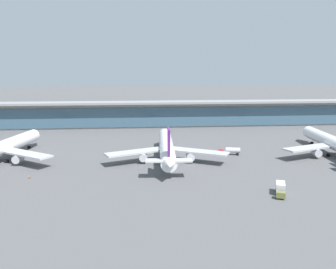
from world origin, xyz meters
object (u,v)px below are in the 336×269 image
Objects in this scene: safety_cone_alpha at (30,177)px; airliner_left_stand at (1,149)px; service_truck_by_tail_red at (230,151)px; service_truck_under_wing_olive at (280,189)px; airliner_centre_stand at (167,147)px; safety_cone_echo at (30,177)px; airliner_right_stand at (335,144)px.

airliner_left_stand is at bearing 128.00° from safety_cone_alpha.
service_truck_by_tail_red is at bearing 17.73° from safety_cone_alpha.
service_truck_under_wing_olive is 44.18m from service_truck_by_tail_red.
safety_cone_echo is (-44.37, -17.68, -4.59)m from airliner_centre_stand.
airliner_left_stand and airliner_right_stand have the same top height.
airliner_centre_stand is 83.58× the size of safety_cone_alpha.
airliner_left_stand is at bearing 154.41° from service_truck_under_wing_olive.
safety_cone_echo is (-110.43, -18.00, -4.59)m from airliner_right_stand.
airliner_centre_stand is at bearing -179.73° from airliner_right_stand.
airliner_left_stand reaches higher than safety_cone_alpha.
airliner_left_stand is 1.00× the size of airliner_centre_stand.
airliner_right_stand reaches higher than safety_cone_echo.
service_truck_under_wing_olive reaches higher than service_truck_by_tail_red.
airliner_right_stand is (66.06, 0.31, 0.00)m from airliner_centre_stand.
airliner_right_stand is at bearing 8.84° from safety_cone_alpha.
airliner_right_stand reaches higher than service_truck_by_tail_red.
safety_cone_alpha is at bearing -162.27° from service_truck_by_tail_red.
airliner_left_stand is 83.23× the size of safety_cone_echo.
airliner_left_stand is at bearing 176.60° from airliner_centre_stand.
service_truck_by_tail_red is (-40.23, 5.32, -3.20)m from airliner_right_stand.
service_truck_by_tail_red is at bearing 172.47° from airliner_right_stand.
airliner_right_stand is at bearing 9.26° from safety_cone_echo.
safety_cone_echo is at bearing -72.64° from safety_cone_alpha.
airliner_right_stand is at bearing 0.27° from airliner_centre_stand.
safety_cone_alpha is at bearing -52.00° from airliner_left_stand.
airliner_left_stand and airliner_centre_stand have the same top height.
airliner_centre_stand is at bearing -167.70° from service_truck_by_tail_red.
service_truck_by_tail_red is at bearing 91.98° from service_truck_under_wing_olive.
airliner_left_stand is 86.54m from service_truck_by_tail_red.
airliner_right_stand is 40.71m from service_truck_by_tail_red.
airliner_centre_stand is at bearing 21.73° from safety_cone_echo.
service_truck_under_wing_olive is 10.90× the size of safety_cone_echo.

